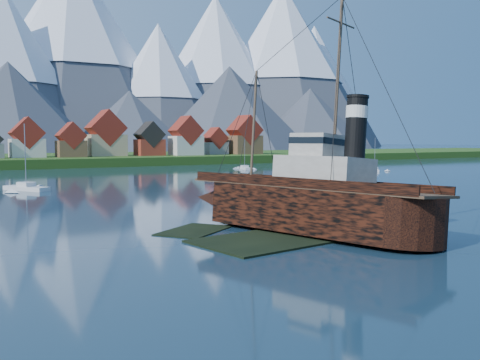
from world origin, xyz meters
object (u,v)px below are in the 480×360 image
sailboat_d (375,170)px  tugboat_wreck (299,201)px  sailboat_c (26,189)px  sailboat_e (245,169)px

sailboat_d → tugboat_wreck: bearing=-100.2°
sailboat_c → sailboat_d: 97.06m
sailboat_d → sailboat_e: size_ratio=1.00×
sailboat_e → sailboat_c: bearing=-137.5°
tugboat_wreck → sailboat_e: bearing=46.6°
sailboat_e → sailboat_d: bearing=-32.1°
sailboat_c → sailboat_d: size_ratio=1.24×
sailboat_c → sailboat_e: sailboat_c is taller
sailboat_e → tugboat_wreck: bearing=-104.5°
sailboat_d → sailboat_e: sailboat_e is taller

